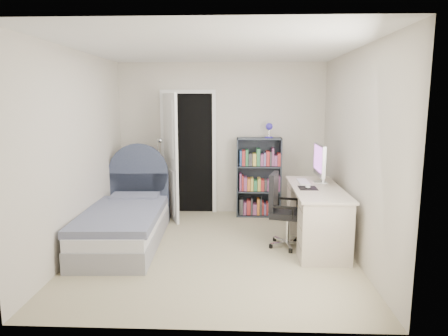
{
  "coord_description": "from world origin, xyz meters",
  "views": [
    {
      "loc": [
        0.31,
        -4.84,
        1.89
      ],
      "look_at": [
        0.11,
        0.11,
        1.05
      ],
      "focal_mm": 32.0,
      "sensor_mm": 36.0,
      "label": 1
    }
  ],
  "objects_px": {
    "office_chair": "(282,206)",
    "desk": "(316,213)",
    "floor_lamp": "(160,185)",
    "bookcase": "(259,180)",
    "nightstand": "(158,195)",
    "bed": "(126,222)"
  },
  "relations": [
    {
      "from": "office_chair",
      "to": "desk",
      "type": "bearing_deg",
      "value": 10.36
    },
    {
      "from": "floor_lamp",
      "to": "office_chair",
      "type": "relative_size",
      "value": 1.35
    },
    {
      "from": "bookcase",
      "to": "desk",
      "type": "relative_size",
      "value": 0.97
    },
    {
      "from": "floor_lamp",
      "to": "nightstand",
      "type": "bearing_deg",
      "value": 120.52
    },
    {
      "from": "office_chair",
      "to": "bookcase",
      "type": "bearing_deg",
      "value": 99.7
    },
    {
      "from": "bed",
      "to": "nightstand",
      "type": "xyz_separation_m",
      "value": [
        0.19,
        1.25,
        0.08
      ]
    },
    {
      "from": "office_chair",
      "to": "floor_lamp",
      "type": "bearing_deg",
      "value": 146.47
    },
    {
      "from": "bed",
      "to": "desk",
      "type": "height_order",
      "value": "desk"
    },
    {
      "from": "desk",
      "to": "office_chair",
      "type": "xyz_separation_m",
      "value": [
        -0.45,
        -0.08,
        0.11
      ]
    },
    {
      "from": "bed",
      "to": "nightstand",
      "type": "distance_m",
      "value": 1.27
    },
    {
      "from": "nightstand",
      "to": "desk",
      "type": "bearing_deg",
      "value": -27.44
    },
    {
      "from": "bed",
      "to": "office_chair",
      "type": "relative_size",
      "value": 2.13
    },
    {
      "from": "bed",
      "to": "floor_lamp",
      "type": "distance_m",
      "value": 1.22
    },
    {
      "from": "nightstand",
      "to": "bookcase",
      "type": "distance_m",
      "value": 1.68
    },
    {
      "from": "bed",
      "to": "bookcase",
      "type": "relative_size",
      "value": 1.34
    },
    {
      "from": "nightstand",
      "to": "bookcase",
      "type": "relative_size",
      "value": 0.36
    },
    {
      "from": "floor_lamp",
      "to": "desk",
      "type": "relative_size",
      "value": 0.82
    },
    {
      "from": "nightstand",
      "to": "desk",
      "type": "relative_size",
      "value": 0.35
    },
    {
      "from": "nightstand",
      "to": "floor_lamp",
      "type": "distance_m",
      "value": 0.19
    },
    {
      "from": "floor_lamp",
      "to": "office_chair",
      "type": "height_order",
      "value": "floor_lamp"
    },
    {
      "from": "desk",
      "to": "office_chair",
      "type": "relative_size",
      "value": 1.64
    },
    {
      "from": "nightstand",
      "to": "office_chair",
      "type": "distance_m",
      "value": 2.31
    }
  ]
}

